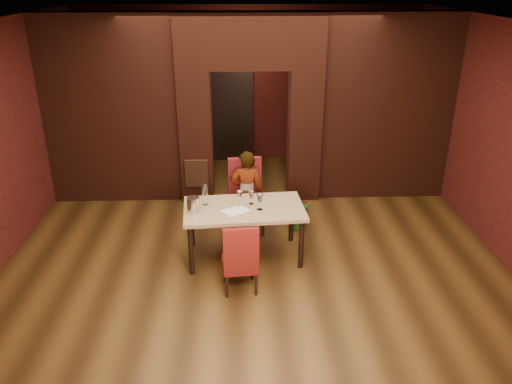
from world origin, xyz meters
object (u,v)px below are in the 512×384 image
Objects in this scene: chair_far at (247,197)px; wine_bucket at (193,205)px; chair_near at (240,256)px; wine_glass_b at (251,198)px; potted_plant at (297,214)px; wine_glass_c at (260,202)px; water_bottle at (205,194)px; dining_table at (244,232)px; person_seated at (247,193)px; wine_glass_a at (240,198)px.

chair_far reaches higher than wine_bucket.
chair_near is 4.94× the size of wine_glass_b.
potted_plant is at bearing -124.43° from chair_near.
wine_glass_c is 0.78m from water_bottle.
water_bottle reaches higher than wine_glass_b.
potted_plant is (0.63, 0.94, -0.66)m from wine_glass_c.
dining_table is at bearing -133.26° from wine_glass_b.
wine_bucket is (-0.74, -0.83, 0.21)m from person_seated.
chair_near is 0.95m from wine_glass_a.
chair_far reaches higher than water_bottle.
potted_plant is at bearing 41.35° from wine_glass_a.
wine_glass_a is 0.48× the size of potted_plant.
wine_glass_a is at bearing 131.53° from dining_table.
chair_far reaches higher than chair_near.
dining_table is 0.77m from water_bottle.
wine_glass_c is 1.10× the size of wine_bucket.
wine_glass_a is 1.05× the size of wine_bucket.
chair_far is 1.19× the size of chair_near.
dining_table is 3.62× the size of potted_plant.
potted_plant is (0.92, 1.65, -0.25)m from chair_near.
wine_glass_a is 0.49m from water_bottle.
chair_near is (-0.07, -0.80, 0.09)m from dining_table.
water_bottle is (0.15, 0.22, 0.05)m from wine_bucket.
dining_table is at bearing 9.13° from wine_bucket.
chair_far is 0.87m from potted_plant.
wine_glass_c is (0.22, -0.08, 0.51)m from dining_table.
wine_bucket reaches higher than chair_near.
person_seated is 5.83× the size of wine_glass_c.
dining_table is 7.50× the size of wine_glass_a.
wine_glass_a is 0.31m from wine_glass_c.
wine_glass_c is at bearing 101.23° from person_seated.
wine_bucket is 0.67× the size of water_bottle.
water_bottle is at bearing 179.95° from wine_glass_b.
water_bottle is (-0.76, 0.19, 0.04)m from wine_glass_c.
chair_near is 0.87m from wine_glass_c.
chair_near is 0.71× the size of person_seated.
wine_glass_c is at bearing -24.55° from dining_table.
person_seated reaches higher than wine_glass_c.
chair_near is 1.54m from person_seated.
wine_glass_a is 0.71× the size of water_bottle.
water_bottle is (-0.64, 0.00, 0.06)m from wine_glass_b.
wine_glass_c is (0.11, -0.19, 0.02)m from wine_glass_b.
wine_bucket is at bearing -164.38° from wine_glass_b.
water_bottle is at bearing 165.83° from wine_glass_c.
person_seated is (0.11, 1.52, 0.19)m from chair_near.
potted_plant is at bearing 28.20° from water_bottle.
wine_glass_c reaches higher than dining_table.
wine_glass_b is (0.16, 0.05, -0.01)m from wine_glass_a.
person_seated is at bearing 80.92° from wine_glass_a.
wine_glass_c is 0.51× the size of potted_plant.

